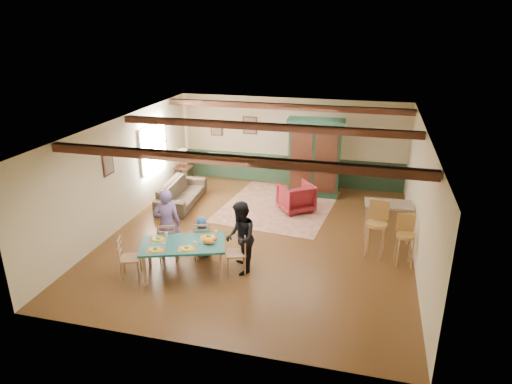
% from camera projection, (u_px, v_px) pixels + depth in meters
% --- Properties ---
extents(floor, '(8.00, 8.00, 0.00)m').
position_uv_depth(floor, '(260.00, 237.00, 10.91)').
color(floor, '#4A2C15').
rests_on(floor, ground).
extents(wall_back, '(7.00, 0.02, 2.70)m').
position_uv_depth(wall_back, '(291.00, 142.00, 14.05)').
color(wall_back, beige).
rests_on(wall_back, floor).
extents(wall_left, '(0.02, 8.00, 2.70)m').
position_uv_depth(wall_left, '(122.00, 173.00, 11.24)').
color(wall_left, beige).
rests_on(wall_left, floor).
extents(wall_right, '(0.02, 8.00, 2.70)m').
position_uv_depth(wall_right, '(420.00, 198.00, 9.62)').
color(wall_right, beige).
rests_on(wall_right, floor).
extents(ceiling, '(7.00, 8.00, 0.02)m').
position_uv_depth(ceiling, '(260.00, 126.00, 9.95)').
color(ceiling, white).
rests_on(ceiling, wall_back).
extents(wainscot_back, '(6.95, 0.03, 0.90)m').
position_uv_depth(wainscot_back, '(290.00, 170.00, 14.35)').
color(wainscot_back, '#1B3221').
rests_on(wainscot_back, floor).
extents(ceiling_beam_front, '(6.95, 0.16, 0.16)m').
position_uv_depth(ceiling_beam_front, '(228.00, 160.00, 7.90)').
color(ceiling_beam_front, black).
rests_on(ceiling_beam_front, ceiling).
extents(ceiling_beam_mid, '(6.95, 0.16, 0.16)m').
position_uv_depth(ceiling_beam_mid, '(264.00, 127.00, 10.35)').
color(ceiling_beam_mid, black).
rests_on(ceiling_beam_mid, ceiling).
extents(ceiling_beam_back, '(6.95, 0.16, 0.16)m').
position_uv_depth(ceiling_beam_back, '(286.00, 107.00, 12.70)').
color(ceiling_beam_back, black).
rests_on(ceiling_beam_back, ceiling).
extents(window_left, '(0.06, 1.60, 1.30)m').
position_uv_depth(window_left, '(154.00, 147.00, 12.70)').
color(window_left, white).
rests_on(window_left, wall_left).
extents(picture_left_wall, '(0.04, 0.42, 0.52)m').
position_uv_depth(picture_left_wall, '(108.00, 164.00, 10.55)').
color(picture_left_wall, gray).
rests_on(picture_left_wall, wall_left).
extents(picture_back_a, '(0.45, 0.04, 0.55)m').
position_uv_depth(picture_back_a, '(250.00, 125.00, 14.17)').
color(picture_back_a, gray).
rests_on(picture_back_a, wall_back).
extents(picture_back_b, '(0.38, 0.04, 0.48)m').
position_uv_depth(picture_back_b, '(216.00, 128.00, 14.48)').
color(picture_back_b, gray).
rests_on(picture_back_b, wall_back).
extents(dining_table, '(1.88, 1.43, 0.69)m').
position_uv_depth(dining_table, '(184.00, 259.00, 9.24)').
color(dining_table, '#1C5954').
rests_on(dining_table, floor).
extents(dining_chair_far_left, '(0.50, 0.51, 0.88)m').
position_uv_depth(dining_chair_far_left, '(168.00, 241.00, 9.79)').
color(dining_chair_far_left, '#A37651').
rests_on(dining_chair_far_left, floor).
extents(dining_chair_far_right, '(0.50, 0.51, 0.88)m').
position_uv_depth(dining_chair_far_right, '(203.00, 239.00, 9.86)').
color(dining_chair_far_right, '#A37651').
rests_on(dining_chair_far_right, floor).
extents(dining_chair_end_left, '(0.51, 0.50, 0.88)m').
position_uv_depth(dining_chair_end_left, '(130.00, 257.00, 9.11)').
color(dining_chair_end_left, '#A37651').
rests_on(dining_chair_end_left, floor).
extents(dining_chair_end_right, '(0.51, 0.50, 0.88)m').
position_uv_depth(dining_chair_end_right, '(236.00, 252.00, 9.30)').
color(dining_chair_end_right, '#A37651').
rests_on(dining_chair_end_right, floor).
extents(person_man, '(0.68, 0.56, 1.60)m').
position_uv_depth(person_man, '(167.00, 224.00, 9.73)').
color(person_man, '#76599A').
rests_on(person_man, floor).
extents(person_woman, '(0.79, 0.89, 1.53)m').
position_uv_depth(person_woman, '(240.00, 238.00, 9.19)').
color(person_woman, black).
rests_on(person_woman, floor).
extents(person_child, '(0.53, 0.43, 0.93)m').
position_uv_depth(person_child, '(203.00, 237.00, 9.92)').
color(person_child, '#27549C').
rests_on(person_child, floor).
extents(cat, '(0.36, 0.23, 0.17)m').
position_uv_depth(cat, '(208.00, 241.00, 9.04)').
color(cat, orange).
rests_on(cat, dining_table).
extents(place_setting_near_left, '(0.44, 0.39, 0.11)m').
position_uv_depth(place_setting_near_left, '(156.00, 248.00, 8.83)').
color(place_setting_near_left, yellow).
rests_on(place_setting_near_left, dining_table).
extents(place_setting_near_center, '(0.44, 0.39, 0.11)m').
position_uv_depth(place_setting_near_center, '(187.00, 246.00, 8.89)').
color(place_setting_near_center, yellow).
rests_on(place_setting_near_center, dining_table).
extents(place_setting_far_left, '(0.44, 0.39, 0.11)m').
position_uv_depth(place_setting_far_left, '(158.00, 237.00, 9.27)').
color(place_setting_far_left, yellow).
rests_on(place_setting_far_left, dining_table).
extents(place_setting_far_right, '(0.44, 0.39, 0.11)m').
position_uv_depth(place_setting_far_right, '(208.00, 235.00, 9.35)').
color(place_setting_far_right, yellow).
rests_on(place_setting_far_right, dining_table).
extents(area_rug, '(3.22, 3.70, 0.01)m').
position_uv_depth(area_rug, '(278.00, 206.00, 12.72)').
color(area_rug, beige).
rests_on(area_rug, floor).
extents(armoire, '(1.62, 0.68, 2.27)m').
position_uv_depth(armoire, '(314.00, 158.00, 13.18)').
color(armoire, '#143424').
rests_on(armoire, floor).
extents(armchair, '(1.17, 1.18, 0.77)m').
position_uv_depth(armchair, '(296.00, 197.00, 12.32)').
color(armchair, '#511019').
rests_on(armchair, floor).
extents(sofa, '(1.00, 2.24, 0.64)m').
position_uv_depth(sofa, '(181.00, 193.00, 12.81)').
color(sofa, '#3A3024').
rests_on(sofa, floor).
extents(end_table, '(0.51, 0.51, 0.60)m').
position_uv_depth(end_table, '(184.00, 176.00, 14.28)').
color(end_table, black).
rests_on(end_table, floor).
extents(table_lamp, '(0.34, 0.34, 0.55)m').
position_uv_depth(table_lamp, '(183.00, 158.00, 14.08)').
color(table_lamp, '#CAB383').
rests_on(table_lamp, end_table).
extents(counter_table, '(1.12, 0.70, 0.90)m').
position_uv_depth(counter_table, '(387.00, 221.00, 10.71)').
color(counter_table, tan).
rests_on(counter_table, floor).
extents(bar_stool_left, '(0.50, 0.54, 1.26)m').
position_uv_depth(bar_stool_left, '(376.00, 230.00, 9.83)').
color(bar_stool_left, '#BB8D48').
rests_on(bar_stool_left, floor).
extents(bar_stool_right, '(0.43, 0.47, 1.10)m').
position_uv_depth(bar_stool_right, '(405.00, 241.00, 9.52)').
color(bar_stool_right, '#BB8D48').
rests_on(bar_stool_right, floor).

